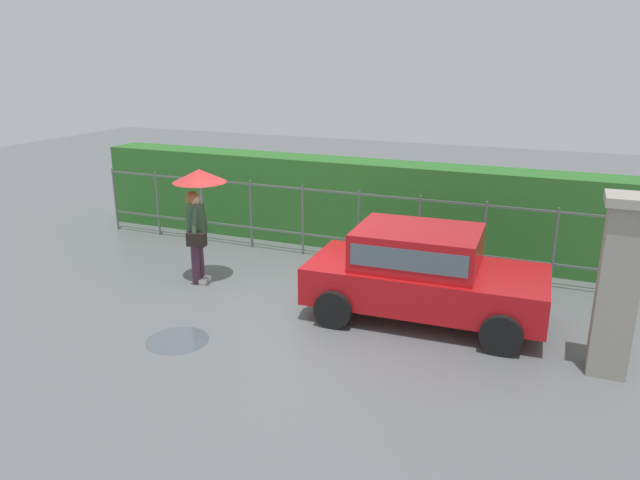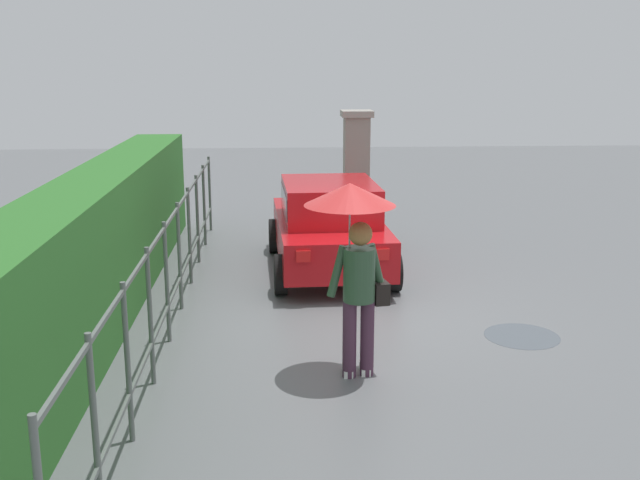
# 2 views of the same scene
# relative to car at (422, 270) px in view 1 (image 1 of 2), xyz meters

# --- Properties ---
(ground_plane) EXTENTS (40.00, 40.00, 0.00)m
(ground_plane) POSITION_rel_car_xyz_m (-2.23, -0.44, -0.80)
(ground_plane) COLOR slate
(car) EXTENTS (3.79, 1.98, 1.48)m
(car) POSITION_rel_car_xyz_m (0.00, 0.00, 0.00)
(car) COLOR #B71116
(car) RESTS_ON ground
(pedestrian) EXTENTS (0.97, 0.97, 2.12)m
(pedestrian) POSITION_rel_car_xyz_m (-4.15, 0.03, 0.78)
(pedestrian) COLOR #47283D
(pedestrian) RESTS_ON ground
(gate_pillar) EXTENTS (0.60, 0.60, 2.42)m
(gate_pillar) POSITION_rel_car_xyz_m (2.70, -0.73, 0.44)
(gate_pillar) COLOR gray
(gate_pillar) RESTS_ON ground
(fence_section) EXTENTS (11.15, 0.05, 1.50)m
(fence_section) POSITION_rel_car_xyz_m (-2.43, 2.17, 0.02)
(fence_section) COLOR #59605B
(fence_section) RESTS_ON ground
(hedge_row) EXTENTS (12.10, 0.90, 1.90)m
(hedge_row) POSITION_rel_car_xyz_m (-2.43, 3.19, 0.15)
(hedge_row) COLOR #2D6B28
(hedge_row) RESTS_ON ground
(puddle_near) EXTENTS (0.93, 0.93, 0.00)m
(puddle_near) POSITION_rel_car_xyz_m (-3.13, -2.20, -0.80)
(puddle_near) COLOR #4C545B
(puddle_near) RESTS_ON ground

